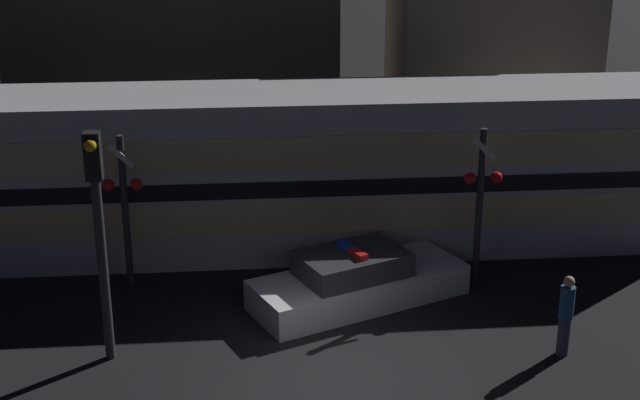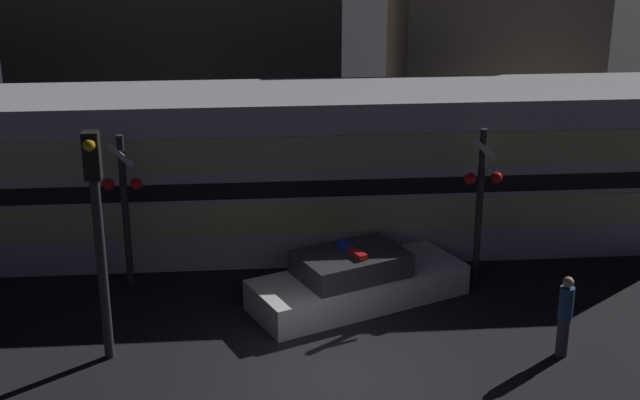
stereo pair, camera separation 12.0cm
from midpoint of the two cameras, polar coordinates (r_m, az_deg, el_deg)
The scene contains 9 objects.
ground_plane at distance 17.16m, azimuth 1.16°, elevation -11.40°, with size 120.00×120.00×0.00m, color black.
train at distance 22.43m, azimuth -2.05°, elevation 1.93°, with size 20.15×3.04×4.03m.
police_car at distance 19.86m, azimuth 2.54°, elevation -5.22°, with size 5.13×3.54×1.35m.
pedestrian at distance 18.19m, azimuth 15.58°, elevation -7.14°, with size 0.29×0.29×1.70m.
crossing_signal_near at distance 20.63m, azimuth 10.40°, elevation 0.21°, with size 0.89×0.38×3.67m.
crossing_signal_far at distance 20.49m, azimuth -12.25°, elevation -0.15°, with size 0.89×0.38×3.61m.
traffic_light_corner at distance 17.17m, azimuth -13.83°, elevation -1.57°, with size 0.30×0.46×4.61m.
building_left at distance 30.45m, azimuth -9.00°, elevation 11.46°, with size 10.42×5.07×9.22m.
building_center at distance 29.64m, azimuth 11.05°, elevation 9.89°, with size 6.21×4.01×7.97m.
Camera 2 is at (-1.52, -14.61, 8.88)m, focal length 50.00 mm.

